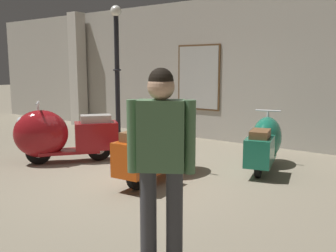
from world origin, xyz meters
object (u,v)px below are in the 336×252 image
at_px(scooter_1, 164,146).
at_px(lamppost, 117,74).
at_px(scooter_0, 58,135).
at_px(visitor_0, 161,154).
at_px(scooter_2, 265,142).

xyz_separation_m(scooter_1, lamppost, (-2.65, 1.76, 1.05)).
distance_m(scooter_0, lamppost, 2.47).
bearing_deg(scooter_0, visitor_0, 103.28).
bearing_deg(lamppost, visitor_0, -42.60).
height_order(scooter_0, lamppost, lamppost).
height_order(scooter_1, visitor_0, visitor_0).
bearing_deg(scooter_2, visitor_0, 173.87).
bearing_deg(scooter_2, scooter_1, 129.83).
bearing_deg(scooter_1, scooter_0, 96.17).
distance_m(lamppost, visitor_0, 5.77).
relative_size(scooter_0, scooter_2, 1.05).
xyz_separation_m(scooter_2, visitor_0, (0.53, -3.58, 0.55)).
bearing_deg(visitor_0, scooter_2, -23.32).
bearing_deg(scooter_1, scooter_2, -40.42).
height_order(scooter_1, lamppost, lamppost).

